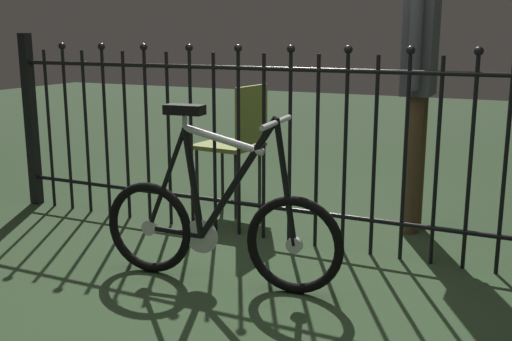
{
  "coord_description": "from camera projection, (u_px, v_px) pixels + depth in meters",
  "views": [
    {
      "loc": [
        1.3,
        -2.69,
        1.26
      ],
      "look_at": [
        -0.09,
        0.21,
        0.55
      ],
      "focal_mm": 43.71,
      "sensor_mm": 36.0,
      "label": 1
    }
  ],
  "objects": [
    {
      "name": "iron_fence",
      "position": [
        299.0,
        142.0,
        3.69
      ],
      "size": [
        4.4,
        0.07,
        1.26
      ],
      "color": "black",
      "rests_on": "ground"
    },
    {
      "name": "person_visitor",
      "position": [
        420.0,
        66.0,
        3.87
      ],
      "size": [
        0.24,
        0.48,
        1.75
      ],
      "color": "#4C3823",
      "rests_on": "ground"
    },
    {
      "name": "chair_olive",
      "position": [
        238.0,
        136.0,
        4.4
      ],
      "size": [
        0.45,
        0.44,
        0.91
      ],
      "color": "black",
      "rests_on": "ground"
    },
    {
      "name": "ground_plane",
      "position": [
        254.0,
        285.0,
        3.19
      ],
      "size": [
        20.0,
        20.0,
        0.0
      ],
      "primitive_type": "plane",
      "color": "#283D23"
    },
    {
      "name": "bicycle",
      "position": [
        218.0,
        224.0,
        3.16
      ],
      "size": [
        1.3,
        0.4,
        0.91
      ],
      "color": "black",
      "rests_on": "ground"
    }
  ]
}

